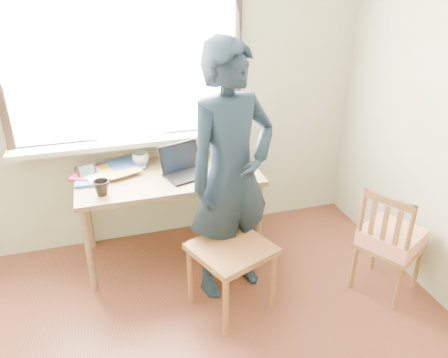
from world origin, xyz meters
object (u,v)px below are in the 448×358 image
object	(u,v)px
work_chair	(232,256)
side_chair	(390,239)
laptop	(184,167)
mug_dark	(102,188)
mug_white	(141,159)
person	(231,175)
desk	(169,183)

from	to	relation	value
work_chair	side_chair	distance (m)	1.14
work_chair	laptop	bearing A→B (deg)	103.49
work_chair	side_chair	world-z (taller)	side_chair
mug_dark	work_chair	xyz separation A→B (m)	(0.79, -0.52, -0.38)
work_chair	side_chair	xyz separation A→B (m)	(1.13, -0.17, 0.02)
mug_dark	mug_white	bearing A→B (deg)	53.11
laptop	work_chair	world-z (taller)	laptop
laptop	mug_dark	xyz separation A→B (m)	(-0.62, -0.17, 0.00)
mug_dark	side_chair	distance (m)	2.06
mug_dark	person	size ratio (longest dim) A/B	0.06
mug_white	work_chair	bearing A→B (deg)	-63.72
laptop	desk	bearing A→B (deg)	164.14
laptop	work_chair	xyz separation A→B (m)	(0.17, -0.69, -0.38)
laptop	mug_white	distance (m)	0.40
person	mug_white	bearing A→B (deg)	109.56
desk	work_chair	bearing A→B (deg)	-68.34
work_chair	desk	bearing A→B (deg)	111.66
side_chair	person	bearing A→B (deg)	159.44
desk	work_chair	distance (m)	0.82
mug_dark	work_chair	world-z (taller)	mug_dark
mug_white	side_chair	world-z (taller)	mug_white
work_chair	person	world-z (taller)	person
laptop	person	bearing A→B (deg)	-63.22
desk	mug_dark	distance (m)	0.55
mug_white	person	world-z (taller)	person
work_chair	person	xyz separation A→B (m)	(0.06, 0.23, 0.49)
laptop	work_chair	size ratio (longest dim) A/B	0.63
desk	mug_dark	world-z (taller)	mug_dark
desk	laptop	size ratio (longest dim) A/B	3.51
person	mug_dark	bearing A→B (deg)	144.19
laptop	side_chair	xyz separation A→B (m)	(1.29, -0.85, -0.35)
laptop	person	xyz separation A→B (m)	(0.23, -0.46, 0.11)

